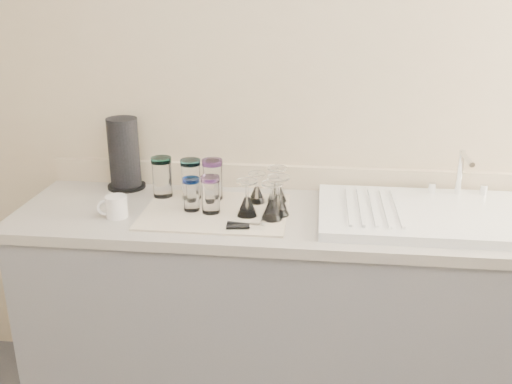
# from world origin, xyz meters

# --- Properties ---
(room_envelope) EXTENTS (3.54, 3.50, 2.52)m
(room_envelope) POSITION_xyz_m (0.00, 0.00, 1.56)
(room_envelope) COLOR #4E4E53
(room_envelope) RESTS_ON ground
(counter_unit) EXTENTS (2.06, 0.62, 0.90)m
(counter_unit) POSITION_xyz_m (0.00, 1.20, 0.45)
(counter_unit) COLOR slate
(counter_unit) RESTS_ON ground
(sink_unit) EXTENTS (0.82, 0.50, 0.22)m
(sink_unit) POSITION_xyz_m (0.55, 1.20, 0.92)
(sink_unit) COLOR white
(sink_unit) RESTS_ON counter_unit
(dish_towel) EXTENTS (0.55, 0.42, 0.01)m
(dish_towel) POSITION_xyz_m (-0.26, 1.18, 0.90)
(dish_towel) COLOR silver
(dish_towel) RESTS_ON counter_unit
(tumbler_teal) EXTENTS (0.08, 0.08, 0.16)m
(tumbler_teal) POSITION_xyz_m (-0.50, 1.31, 0.99)
(tumbler_teal) COLOR white
(tumbler_teal) RESTS_ON dish_towel
(tumbler_cyan) EXTENTS (0.08, 0.08, 0.16)m
(tumbler_cyan) POSITION_xyz_m (-0.38, 1.30, 0.99)
(tumbler_cyan) COLOR white
(tumbler_cyan) RESTS_ON dish_towel
(tumbler_purple) EXTENTS (0.08, 0.08, 0.16)m
(tumbler_purple) POSITION_xyz_m (-0.29, 1.30, 0.99)
(tumbler_purple) COLOR white
(tumbler_purple) RESTS_ON dish_towel
(tumbler_blue) EXTENTS (0.06, 0.06, 0.13)m
(tumbler_blue) POSITION_xyz_m (-0.35, 1.17, 0.97)
(tumbler_blue) COLOR white
(tumbler_blue) RESTS_ON dish_towel
(tumbler_lavender) EXTENTS (0.07, 0.07, 0.14)m
(tumbler_lavender) POSITION_xyz_m (-0.27, 1.16, 0.98)
(tumbler_lavender) COLOR white
(tumbler_lavender) RESTS_ON dish_towel
(goblet_back_left) EXTENTS (0.07, 0.07, 0.12)m
(goblet_back_left) POSITION_xyz_m (-0.11, 1.28, 0.95)
(goblet_back_left) COLOR white
(goblet_back_left) RESTS_ON dish_towel
(goblet_back_right) EXTENTS (0.08, 0.08, 0.14)m
(goblet_back_right) POSITION_xyz_m (-0.03, 1.31, 0.95)
(goblet_back_right) COLOR white
(goblet_back_right) RESTS_ON dish_towel
(goblet_front_left) EXTENTS (0.08, 0.08, 0.14)m
(goblet_front_left) POSITION_xyz_m (-0.13, 1.14, 0.95)
(goblet_front_left) COLOR white
(goblet_front_left) RESTS_ON dish_towel
(goblet_front_right) EXTENTS (0.08, 0.08, 0.15)m
(goblet_front_right) POSITION_xyz_m (-0.01, 1.16, 0.96)
(goblet_front_right) COLOR white
(goblet_front_right) RESTS_ON dish_towel
(goblet_extra) EXTENTS (0.08, 0.08, 0.14)m
(goblet_extra) POSITION_xyz_m (-0.03, 1.12, 0.96)
(goblet_extra) COLOR white
(goblet_extra) RESTS_ON dish_towel
(can_opener) EXTENTS (0.14, 0.05, 0.02)m
(can_opener) POSITION_xyz_m (-0.12, 1.02, 0.92)
(can_opener) COLOR silver
(can_opener) RESTS_ON dish_towel
(white_mug) EXTENTS (0.12, 0.10, 0.08)m
(white_mug) POSITION_xyz_m (-0.62, 1.09, 0.94)
(white_mug) COLOR white
(white_mug) RESTS_ON counter_unit
(paper_towel_roll) EXTENTS (0.16, 0.16, 0.30)m
(paper_towel_roll) POSITION_xyz_m (-0.69, 1.42, 1.05)
(paper_towel_roll) COLOR black
(paper_towel_roll) RESTS_ON counter_unit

